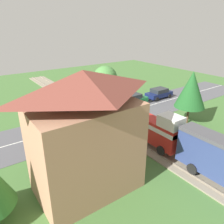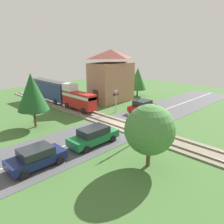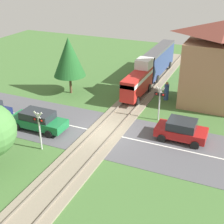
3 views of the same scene
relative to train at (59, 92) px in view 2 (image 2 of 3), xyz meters
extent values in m
plane|color=#426B33|center=(0.00, -11.70, -1.87)|extent=(60.00, 60.00, 0.00)
cube|color=#515156|center=(0.00, -11.70, -1.86)|extent=(48.00, 6.40, 0.02)
cube|color=silver|center=(0.00, -11.70, -1.85)|extent=(48.00, 0.12, 0.00)
cube|color=gray|center=(0.00, -11.70, -1.81)|extent=(2.80, 48.00, 0.12)
cube|color=slate|center=(-0.72, -11.70, -1.69)|extent=(0.10, 48.00, 0.12)
cube|color=slate|center=(0.72, -11.70, -1.69)|extent=(0.10, 48.00, 0.12)
cube|color=red|center=(0.00, -4.49, -0.30)|extent=(1.35, 5.34, 1.90)
cube|color=silver|center=(0.00, -4.49, 0.22)|extent=(1.37, 5.34, 0.36)
cube|color=silver|center=(0.00, -2.68, 1.10)|extent=(1.35, 1.71, 0.90)
cylinder|color=black|center=(-0.72, -6.20, -1.25)|extent=(0.14, 0.76, 0.76)
cylinder|color=black|center=(0.72, -6.20, -1.25)|extent=(0.14, 0.76, 0.76)
cylinder|color=black|center=(-0.72, -2.78, -1.25)|extent=(0.14, 0.76, 0.76)
cylinder|color=black|center=(0.72, -2.78, -1.25)|extent=(0.14, 0.76, 0.76)
cube|color=navy|center=(0.00, 2.70, -0.05)|extent=(1.35, 8.24, 2.40)
cube|color=#47474C|center=(0.00, 2.70, 1.27)|extent=(1.41, 8.24, 0.24)
cylinder|color=black|center=(-0.72, 0.06, -1.25)|extent=(0.14, 0.76, 0.76)
cylinder|color=black|center=(0.72, 0.06, -1.25)|extent=(0.14, 0.76, 0.76)
cylinder|color=black|center=(-0.72, 5.33, -1.25)|extent=(0.14, 0.76, 0.76)
cylinder|color=black|center=(0.72, 5.33, -1.25)|extent=(0.14, 0.76, 0.76)
cube|color=#197038|center=(-4.99, -13.14, -1.26)|extent=(4.49, 1.67, 0.63)
cube|color=#23282D|center=(-4.99, -13.14, -0.65)|extent=(2.47, 1.54, 0.57)
cylinder|color=black|center=(-3.53, -12.31, -1.57)|extent=(0.60, 0.18, 0.60)
cylinder|color=black|center=(-3.53, -13.97, -1.57)|extent=(0.60, 0.18, 0.60)
cylinder|color=black|center=(-6.45, -12.31, -1.57)|extent=(0.60, 0.18, 0.60)
cylinder|color=black|center=(-6.45, -13.97, -1.57)|extent=(0.60, 0.18, 0.60)
cube|color=#A81919|center=(5.46, -10.26, -1.26)|extent=(3.65, 1.83, 0.62)
cube|color=#23282D|center=(5.46, -10.26, -0.64)|extent=(2.01, 1.69, 0.61)
cylinder|color=black|center=(4.28, -11.18, -1.57)|extent=(0.60, 0.18, 0.60)
cylinder|color=black|center=(4.28, -9.34, -1.57)|extent=(0.60, 0.18, 0.60)
cylinder|color=black|center=(6.65, -11.18, -1.57)|extent=(0.60, 0.18, 0.60)
cylinder|color=black|center=(6.65, -9.34, -1.57)|extent=(0.60, 0.18, 0.60)
cube|color=#141E4C|center=(-10.10, -13.14, -1.28)|extent=(3.88, 1.74, 0.59)
cube|color=#23282D|center=(-10.10, -13.14, -0.72)|extent=(2.13, 1.60, 0.54)
cylinder|color=black|center=(-8.84, -12.27, -1.57)|extent=(0.60, 0.18, 0.60)
cylinder|color=black|center=(-8.84, -14.01, -1.57)|extent=(0.60, 0.18, 0.60)
cylinder|color=black|center=(-11.36, -12.27, -1.57)|extent=(0.60, 0.18, 0.60)
cylinder|color=black|center=(-11.36, -14.01, -1.57)|extent=(0.60, 0.18, 0.60)
cylinder|color=#B7B7B7|center=(-3.10, -15.47, -0.47)|extent=(0.12, 0.12, 2.81)
cube|color=black|center=(-3.10, -15.47, 0.43)|extent=(0.90, 0.08, 0.28)
sphere|color=red|center=(-3.37, -15.47, 0.43)|extent=(0.18, 0.18, 0.18)
sphere|color=red|center=(-2.83, -15.47, 0.43)|extent=(0.18, 0.18, 0.18)
cube|color=silver|center=(-3.10, -15.47, 0.69)|extent=(0.72, 0.04, 0.72)
cube|color=silver|center=(-3.10, -15.47, 0.69)|extent=(0.72, 0.04, 0.72)
cylinder|color=#B7B7B7|center=(3.10, -7.93, -0.47)|extent=(0.12, 0.12, 2.81)
cube|color=black|center=(3.10, -7.93, 0.43)|extent=(0.90, 0.08, 0.28)
sphere|color=red|center=(3.37, -7.93, 0.43)|extent=(0.18, 0.18, 0.18)
sphere|color=red|center=(2.83, -7.93, 0.43)|extent=(0.18, 0.18, 0.18)
cube|color=silver|center=(3.10, -7.93, 0.69)|extent=(0.72, 0.04, 0.72)
cube|color=silver|center=(3.10, -7.93, 0.69)|extent=(0.72, 0.04, 0.72)
cube|color=#AD7A5B|center=(7.00, -3.16, 0.98)|extent=(6.14, 3.99, 5.70)
pyramid|color=brown|center=(7.00, -3.16, 5.09)|extent=(6.63, 4.31, 1.26)
cube|color=#472D1E|center=(3.91, -3.16, -0.82)|extent=(0.06, 1.10, 2.10)
cylinder|color=#2D4C8E|center=(2.59, -3.54, -1.12)|extent=(0.44, 0.44, 1.50)
sphere|color=#936B4C|center=(2.59, -3.54, -0.24)|extent=(0.27, 0.27, 0.27)
cylinder|color=brown|center=(12.57, -3.79, -1.31)|extent=(0.24, 0.24, 1.12)
cone|color=#286628|center=(12.57, -3.79, 1.02)|extent=(2.95, 2.95, 3.54)
cylinder|color=brown|center=(-6.49, -5.68, -0.97)|extent=(0.24, 0.24, 1.81)
cone|color=#1E5623|center=(-6.49, -5.68, 1.79)|extent=(3.08, 3.08, 3.70)
cylinder|color=brown|center=(-4.59, -18.43, -1.26)|extent=(0.28, 0.28, 1.22)
sphere|color=#477F3D|center=(-4.59, -18.43, 0.79)|extent=(3.40, 3.40, 3.40)
camera|label=1|loc=(12.29, 6.91, 7.96)|focal=35.00mm
camera|label=2|loc=(-15.91, -26.17, 6.04)|focal=35.00mm
camera|label=3|loc=(8.77, -30.37, 9.96)|focal=50.00mm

